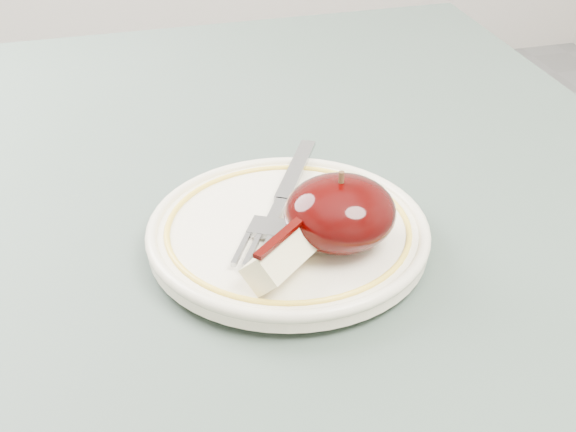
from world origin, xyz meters
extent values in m
cylinder|color=brown|center=(0.40, 0.40, 0.35)|extent=(0.05, 0.05, 0.71)
cube|color=#3F4D46|center=(0.00, 0.00, 0.73)|extent=(0.90, 0.90, 0.04)
cylinder|color=white|center=(0.10, -0.03, 0.75)|extent=(0.11, 0.11, 0.01)
cylinder|color=white|center=(0.10, -0.03, 0.76)|extent=(0.20, 0.20, 0.01)
torus|color=white|center=(0.10, -0.03, 0.77)|extent=(0.20, 0.20, 0.01)
torus|color=yellow|center=(0.10, -0.03, 0.77)|extent=(0.18, 0.18, 0.00)
ellipsoid|color=black|center=(0.13, -0.06, 0.79)|extent=(0.08, 0.07, 0.05)
cylinder|color=#472D19|center=(0.13, -0.06, 0.82)|extent=(0.00, 0.00, 0.01)
cube|color=beige|center=(0.08, -0.08, 0.78)|extent=(0.07, 0.07, 0.03)
cube|color=black|center=(0.08, -0.08, 0.80)|extent=(0.06, 0.05, 0.00)
cube|color=gray|center=(0.12, 0.04, 0.77)|extent=(0.06, 0.09, 0.00)
cube|color=gray|center=(0.10, -0.02, 0.77)|extent=(0.02, 0.03, 0.00)
cube|color=gray|center=(0.08, -0.04, 0.77)|extent=(0.03, 0.03, 0.00)
cube|color=gray|center=(0.08, -0.07, 0.77)|extent=(0.02, 0.04, 0.00)
cube|color=gray|center=(0.07, -0.07, 0.77)|extent=(0.02, 0.04, 0.00)
cube|color=gray|center=(0.07, -0.06, 0.77)|extent=(0.02, 0.04, 0.00)
cube|color=gray|center=(0.06, -0.06, 0.77)|extent=(0.02, 0.04, 0.00)
camera|label=1|loc=(-0.03, -0.50, 1.09)|focal=50.00mm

